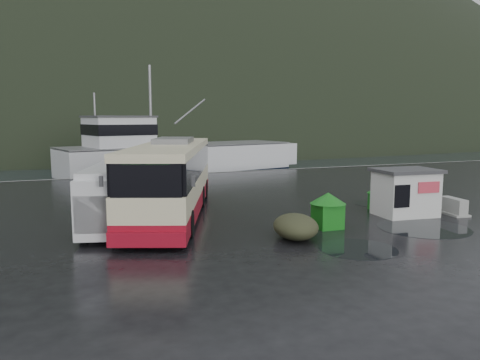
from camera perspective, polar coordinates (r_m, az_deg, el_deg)
name	(u,v)px	position (r m, az deg, el deg)	size (l,w,h in m)	color
ground	(279,221)	(22.17, 4.73, -5.03)	(160.00, 160.00, 0.00)	black
harbor_water	(95,137)	(129.84, -17.31, 5.09)	(300.00, 180.00, 0.02)	black
quay_edge	(177,174)	(40.83, -7.75, 0.71)	(160.00, 0.60, 1.50)	#999993
headland	(93,127)	(270.15, -17.43, 6.19)	(780.00, 540.00, 570.00)	black
coach_bus	(172,215)	(23.78, -8.26, -4.22)	(3.34, 13.55, 3.84)	beige
white_van	(117,228)	(21.53, -14.72, -5.63)	(2.29, 6.66, 2.79)	silver
waste_bin_left	(327,228)	(21.15, 10.59, -5.75)	(1.13, 1.13, 1.58)	#136D16
waste_bin_right	(379,210)	(25.73, 16.62, -3.56)	(0.96, 0.96, 1.34)	#136D16
dome_tent	(295,238)	(19.14, 6.77, -7.08)	(1.79, 2.51, 0.99)	#323520
ticket_kiosk	(404,215)	(24.78, 19.40, -4.10)	(2.99, 2.26, 2.34)	silver
jersey_barrier_a	(453,214)	(25.97, 24.51, -3.83)	(0.83, 1.66, 0.83)	#999993
fishing_trawler	(181,165)	(48.78, -7.16, 1.82)	(28.69, 6.27, 11.48)	silver
puddles	(396,227)	(22.12, 18.53, -5.41)	(9.15, 10.03, 0.01)	black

